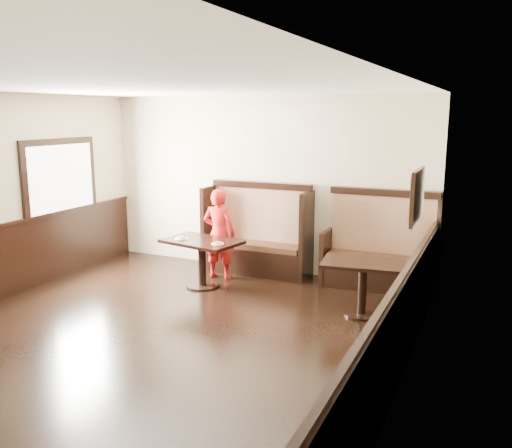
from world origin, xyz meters
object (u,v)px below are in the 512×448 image
Objects in this scene: booth_main at (258,240)px; child at (219,234)px; booth_neighbor at (380,256)px; table_main at (202,251)px; table_neighbor at (363,275)px.

child is (-0.41, -0.55, 0.18)m from booth_main.
booth_main reaches higher than child.
booth_neighbor is 1.17× the size of child.
child is at bearing -126.53° from booth_main.
table_main is 2.43m from table_neighbor.
booth_neighbor reaches higher than child.
table_neighbor is 2.49m from child.
booth_neighbor is at bearing 34.42° from table_main.
booth_main is 2.32m from table_neighbor.
child is at bearing 97.63° from table_main.
booth_neighbor is at bearing 84.03° from table_neighbor.
booth_neighbor is at bearing -0.05° from booth_main.
booth_neighbor is 1.35× the size of table_main.
booth_main is 0.71m from child.
table_neighbor is at bearing -31.16° from booth_main.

